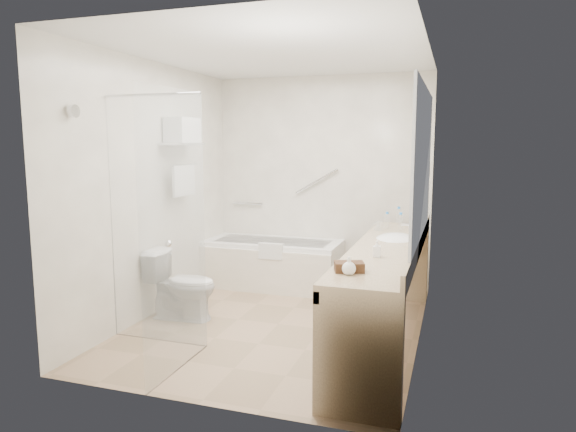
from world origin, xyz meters
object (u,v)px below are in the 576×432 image
(toilet, at_px, (182,285))
(water_bottle_left, at_px, (387,221))
(bathtub, at_px, (273,263))
(amenity_basket, at_px, (349,267))
(vanity_counter, at_px, (386,270))

(toilet, xyz_separation_m, water_bottle_left, (1.86, 0.88, 0.60))
(water_bottle_left, bearing_deg, toilet, -154.77)
(bathtub, relative_size, water_bottle_left, 9.24)
(toilet, bearing_deg, bathtub, -22.25)
(amenity_basket, bearing_deg, bathtub, 120.76)
(toilet, relative_size, water_bottle_left, 3.93)
(toilet, bearing_deg, vanity_counter, -94.63)
(toilet, distance_m, water_bottle_left, 2.14)
(vanity_counter, height_order, toilet, vanity_counter)
(amenity_basket, distance_m, water_bottle_left, 1.85)
(bathtub, relative_size, vanity_counter, 0.59)
(bathtub, height_order, toilet, toilet)
(water_bottle_left, bearing_deg, vanity_counter, -82.55)
(vanity_counter, height_order, amenity_basket, vanity_counter)
(bathtub, relative_size, amenity_basket, 8.20)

